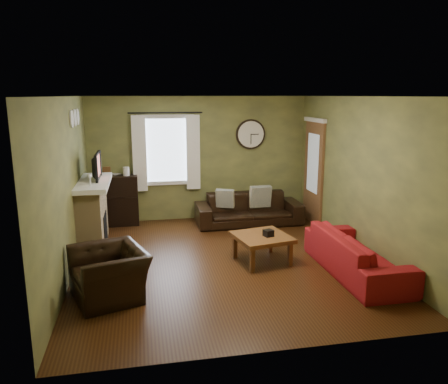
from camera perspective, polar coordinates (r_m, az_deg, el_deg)
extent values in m
cube|color=#361C0B|center=(7.13, -0.18, -8.99)|extent=(4.60, 5.20, 0.00)
cube|color=white|center=(6.63, -0.19, 12.39)|extent=(4.60, 5.20, 0.00)
cube|color=olive|center=(6.73, -19.80, 0.50)|extent=(0.00, 5.20, 2.60)
cube|color=olive|center=(7.53, 17.28, 1.90)|extent=(0.00, 5.20, 2.60)
cube|color=olive|center=(9.29, -3.20, 4.37)|extent=(4.60, 0.00, 2.60)
cube|color=olive|center=(4.31, 6.33, -5.32)|extent=(4.60, 0.00, 2.60)
cube|color=tan|center=(7.99, -16.78, -3.01)|extent=(0.40, 1.40, 1.10)
cube|color=black|center=(8.04, -15.32, -4.68)|extent=(0.04, 0.60, 0.55)
cube|color=white|center=(7.85, -16.83, 1.15)|extent=(0.58, 1.60, 0.08)
imported|color=black|center=(7.96, -16.69, 2.88)|extent=(0.08, 0.60, 0.35)
cube|color=#994C3F|center=(7.94, -16.14, 3.30)|extent=(0.02, 0.62, 0.36)
cylinder|color=white|center=(7.40, -19.28, 9.01)|extent=(0.28, 0.28, 0.03)
cylinder|color=white|center=(7.74, -18.92, 9.16)|extent=(0.28, 0.28, 0.03)
cylinder|color=white|center=(8.09, -18.59, 9.30)|extent=(0.28, 0.28, 0.03)
cylinder|color=black|center=(9.02, -7.65, 10.23)|extent=(0.03, 0.03, 1.50)
cube|color=white|center=(9.07, -10.98, 4.92)|extent=(0.28, 0.04, 1.55)
cube|color=white|center=(9.14, -4.05, 5.17)|extent=(0.28, 0.04, 1.55)
cube|color=brown|center=(9.21, 11.62, 2.48)|extent=(0.05, 0.90, 2.10)
imported|color=brown|center=(9.22, -14.54, 1.79)|extent=(0.28, 0.29, 0.02)
imported|color=black|center=(9.04, 3.23, -2.23)|extent=(2.16, 0.84, 0.63)
cube|color=gray|center=(9.13, 4.76, -0.59)|extent=(0.45, 0.15, 0.45)
cube|color=gray|center=(8.93, 0.14, -0.84)|extent=(0.38, 0.25, 0.37)
imported|color=maroon|center=(6.86, 16.89, -7.70)|extent=(0.82, 2.10, 0.61)
imported|color=black|center=(6.03, -14.74, -10.24)|extent=(1.16, 1.24, 0.65)
cube|color=black|center=(6.98, 5.81, -6.05)|extent=(0.17, 0.17, 0.10)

